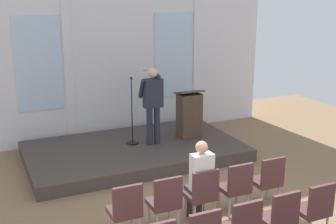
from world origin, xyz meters
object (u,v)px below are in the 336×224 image
at_px(audience_r0_c2, 200,177).
at_px(chair_r0_c4, 268,178).
at_px(chair_r0_c0, 126,208).
at_px(chair_r0_c2, 202,192).
at_px(chair_r0_c1, 165,200).
at_px(speaker, 153,100).
at_px(chair_r1_c3, 280,216).
at_px(lectern, 189,114).
at_px(mic_stand, 132,129).
at_px(chair_r1_c4, 315,207).
at_px(chair_r0_c3, 236,185).

height_order(audience_r0_c2, chair_r0_c4, audience_r0_c2).
distance_m(chair_r0_c0, audience_r0_c2, 1.32).
bearing_deg(chair_r0_c2, chair_r0_c0, 180.00).
xyz_separation_m(chair_r0_c0, audience_r0_c2, (1.30, 0.08, 0.23)).
relative_size(chair_r0_c0, chair_r0_c1, 1.00).
distance_m(speaker, chair_r1_c3, 4.39).
bearing_deg(chair_r1_c3, audience_r0_c2, 117.96).
relative_size(lectern, chair_r1_c3, 1.23).
height_order(speaker, chair_r0_c2, speaker).
bearing_deg(mic_stand, speaker, -23.98).
distance_m(audience_r0_c2, chair_r0_c4, 1.32).
bearing_deg(chair_r0_c2, chair_r1_c4, -41.42).
relative_size(chair_r0_c1, chair_r1_c3, 1.00).
bearing_deg(chair_r1_c4, chair_r0_c3, 119.54).
distance_m(speaker, chair_r0_c0, 3.70).
bearing_deg(chair_r1_c4, chair_r1_c3, 180.00).
distance_m(mic_stand, chair_r0_c1, 3.43).
distance_m(mic_stand, chair_r1_c3, 4.55).
height_order(mic_stand, chair_r0_c1, mic_stand).
height_order(speaker, mic_stand, speaker).
bearing_deg(chair_r0_c4, lectern, 87.71).
bearing_deg(chair_r0_c2, chair_r0_c3, 0.00).
relative_size(audience_r0_c2, chair_r0_c4, 1.48).
height_order(lectern, chair_r0_c4, lectern).
height_order(chair_r0_c0, chair_r0_c3, same).
bearing_deg(speaker, chair_r0_c1, -109.18).
relative_size(chair_r0_c0, audience_r0_c2, 0.68).
relative_size(lectern, chair_r0_c1, 1.23).
height_order(chair_r0_c2, chair_r0_c4, same).
bearing_deg(chair_r1_c3, chair_r0_c0, 149.54).
height_order(chair_r0_c0, chair_r0_c4, same).
bearing_deg(chair_r0_c3, chair_r0_c4, 0.00).
bearing_deg(mic_stand, chair_r0_c3, -79.36).
height_order(chair_r1_c3, chair_r1_c4, same).
relative_size(chair_r0_c0, chair_r1_c4, 1.00).
distance_m(chair_r0_c1, audience_r0_c2, 0.70).
bearing_deg(chair_r1_c3, chair_r0_c2, 119.54).
height_order(audience_r0_c2, chair_r0_c3, audience_r0_c2).
relative_size(audience_r0_c2, chair_r0_c3, 1.48).
distance_m(chair_r0_c1, chair_r0_c3, 1.30).
height_order(chair_r0_c1, chair_r0_c4, same).
height_order(speaker, chair_r1_c3, speaker).
relative_size(chair_r0_c2, chair_r0_c4, 1.00).
bearing_deg(chair_r0_c3, chair_r0_c2, 180.00).
xyz_separation_m(chair_r0_c1, chair_r1_c3, (1.30, -1.15, 0.00)).
distance_m(lectern, chair_r1_c3, 4.51).
xyz_separation_m(chair_r0_c0, chair_r0_c1, (0.65, 0.00, 0.00)).
height_order(speaker, chair_r0_c4, speaker).
relative_size(speaker, chair_r1_c3, 1.86).
bearing_deg(chair_r0_c0, speaker, 61.04).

